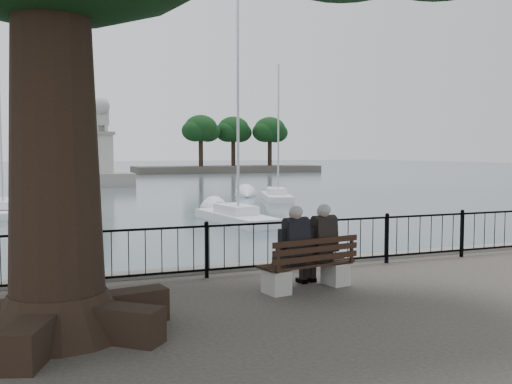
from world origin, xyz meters
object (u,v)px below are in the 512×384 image
person_right (319,248)px  person_left (291,251)px  lion_monument (101,164)px  bench (308,271)px

person_right → person_left: bearing=-169.8°
person_left → person_right: same height
lion_monument → person_left: bearing=-92.3°
person_left → lion_monument: (1.93, 48.91, 0.50)m
bench → person_left: person_left is taller
person_left → lion_monument: lion_monument is taller
lion_monument → person_right: bearing=-91.6°
person_right → lion_monument: bearing=88.4°
bench → person_right: person_right is taller
bench → person_left: 0.47m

